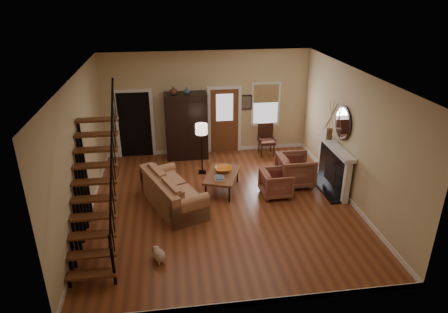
{
  "coord_description": "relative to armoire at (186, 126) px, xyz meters",
  "views": [
    {
      "loc": [
        -1.19,
        -8.7,
        5.16
      ],
      "look_at": [
        0.1,
        0.4,
        1.15
      ],
      "focal_mm": 32.0,
      "sensor_mm": 36.0,
      "label": 1
    }
  ],
  "objects": [
    {
      "name": "armchair_left",
      "position": [
        2.16,
        -2.86,
        -0.7
      ],
      "size": [
        0.8,
        0.78,
        0.7
      ],
      "primitive_type": "imported",
      "rotation": [
        0.0,
        0.0,
        1.61
      ],
      "color": "maroon",
      "rests_on": "ground"
    },
    {
      "name": "armoire",
      "position": [
        0.0,
        0.0,
        0.0
      ],
      "size": [
        1.3,
        0.6,
        2.1
      ],
      "primitive_type": null,
      "color": "black",
      "rests_on": "ground"
    },
    {
      "name": "coffee_table",
      "position": [
        0.8,
        -2.41,
        -0.8
      ],
      "size": [
        1.18,
        1.5,
        0.5
      ],
      "primitive_type": null,
      "rotation": [
        0.0,
        0.0,
        -0.35
      ],
      "color": "brown",
      "rests_on": "ground"
    },
    {
      "name": "floor_lamp",
      "position": [
        0.37,
        -1.23,
        -0.29
      ],
      "size": [
        0.38,
        0.38,
        1.51
      ],
      "primitive_type": null,
      "rotation": [
        0.0,
        0.0,
        -0.09
      ],
      "color": "black",
      "rests_on": "ground"
    },
    {
      "name": "side_chair",
      "position": [
        2.55,
        -0.2,
        -0.54
      ],
      "size": [
        0.54,
        0.54,
        1.02
      ],
      "primitive_type": null,
      "color": "#341910",
      "rests_on": "ground"
    },
    {
      "name": "vase_b",
      "position": [
        0.05,
        -0.1,
        1.16
      ],
      "size": [
        0.2,
        0.2,
        0.21
      ],
      "primitive_type": "imported",
      "color": "#334C60",
      "rests_on": "armoire"
    },
    {
      "name": "armchair_right",
      "position": [
        2.85,
        -2.33,
        -0.62
      ],
      "size": [
        0.95,
        0.92,
        0.86
      ],
      "primitive_type": "imported",
      "rotation": [
        0.0,
        0.0,
        1.57
      ],
      "color": "maroon",
      "rests_on": "ground"
    },
    {
      "name": "dog",
      "position": [
        -0.86,
        -5.21,
        -0.91
      ],
      "size": [
        0.36,
        0.45,
        0.28
      ],
      "primitive_type": null,
      "rotation": [
        0.0,
        0.0,
        0.39
      ],
      "color": "#D0AC8E",
      "rests_on": "ground"
    },
    {
      "name": "sofa",
      "position": [
        -0.53,
        -3.03,
        -0.65
      ],
      "size": [
        1.68,
        2.36,
        0.81
      ],
      "primitive_type": null,
      "rotation": [
        0.0,
        0.0,
        0.39
      ],
      "color": "#B47852",
      "rests_on": "ground"
    },
    {
      "name": "bowl",
      "position": [
        0.85,
        -2.26,
        -0.49
      ],
      "size": [
        0.45,
        0.45,
        0.11
      ],
      "primitive_type": "imported",
      "color": "orange",
      "rests_on": "coffee_table"
    },
    {
      "name": "books",
      "position": [
        0.68,
        -2.71,
        -0.51
      ],
      "size": [
        0.24,
        0.33,
        0.06
      ],
      "primitive_type": null,
      "color": "beige",
      "rests_on": "coffee_table"
    },
    {
      "name": "staircase",
      "position": [
        -2.08,
        -4.45,
        0.55
      ],
      "size": [
        0.94,
        2.8,
        3.2
      ],
      "primitive_type": null,
      "color": "brown",
      "rests_on": "ground"
    },
    {
      "name": "fireplace",
      "position": [
        3.83,
        -2.65,
        -0.31
      ],
      "size": [
        0.33,
        1.95,
        2.3
      ],
      "color": "black",
      "rests_on": "ground"
    },
    {
      "name": "room",
      "position": [
        0.29,
        -1.39,
        0.46
      ],
      "size": [
        7.0,
        7.33,
        3.3
      ],
      "color": "brown",
      "rests_on": "ground"
    },
    {
      "name": "vase_a",
      "position": [
        -0.35,
        -0.1,
        1.17
      ],
      "size": [
        0.24,
        0.24,
        0.25
      ],
      "primitive_type": "imported",
      "color": "#4C2619",
      "rests_on": "armoire"
    }
  ]
}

